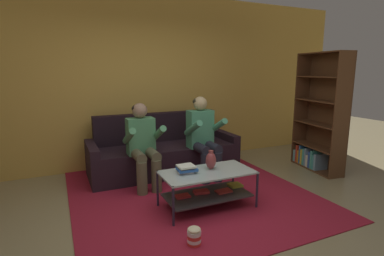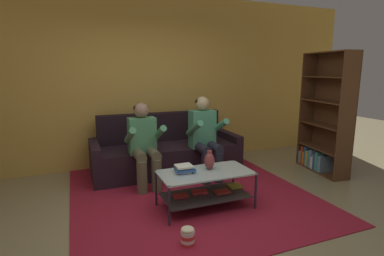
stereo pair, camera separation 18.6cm
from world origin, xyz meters
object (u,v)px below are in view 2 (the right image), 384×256
coffee_table (206,184)px  book_stack (184,169)px  person_seated_right (205,134)px  couch (166,153)px  person_seated_left (144,141)px  bookshelf (325,125)px  vase (209,161)px  popcorn_tub (188,236)px

coffee_table → book_stack: size_ratio=4.51×
person_seated_right → coffee_table: 1.11m
couch → book_stack: size_ratio=9.65×
person_seated_left → book_stack: 0.94m
coffee_table → book_stack: bearing=166.4°
person_seated_right → couch: bearing=132.6°
couch → coffee_table: (0.05, -1.47, -0.01)m
person_seated_left → bookshelf: (2.88, -0.41, 0.11)m
bookshelf → vase: bearing=-168.2°
book_stack → popcorn_tub: book_stack is taller
couch → book_stack: 1.43m
vase → popcorn_tub: size_ratio=1.26×
coffee_table → popcorn_tub: size_ratio=5.97×
person_seated_left → popcorn_tub: bearing=-88.9°
person_seated_right → book_stack: person_seated_right is taller
person_seated_right → popcorn_tub: 1.95m
person_seated_right → coffee_table: bearing=-113.6°
person_seated_left → popcorn_tub: size_ratio=6.44×
couch → popcorn_tub: (-0.44, -2.13, -0.22)m
person_seated_right → bookshelf: (1.94, -0.41, 0.08)m
couch → person_seated_right: size_ratio=1.89×
bookshelf → popcorn_tub: size_ratio=10.41×
couch → coffee_table: couch is taller
vase → person_seated_right: bearing=68.9°
person_seated_right → bookshelf: bookshelf is taller
person_seated_left → vase: person_seated_left is taller
couch → popcorn_tub: 2.19m
vase → bookshelf: bookshelf is taller
book_stack → popcorn_tub: bearing=-108.1°
vase → popcorn_tub: vase is taller
couch → person_seated_left: 0.78m
coffee_table → person_seated_right: bearing=66.4°
popcorn_tub → couch: bearing=78.4°
couch → bookshelf: (2.41, -0.92, 0.45)m
coffee_table → bookshelf: bearing=13.0°
person_seated_left → person_seated_right: bearing=0.3°
coffee_table → bookshelf: bookshelf is taller
person_seated_right → bookshelf: size_ratio=0.65×
person_seated_left → bookshelf: bookshelf is taller
book_stack → coffee_table: bearing=-13.6°
vase → popcorn_tub: (-0.57, -0.73, -0.47)m
book_stack → bookshelf: 2.67m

